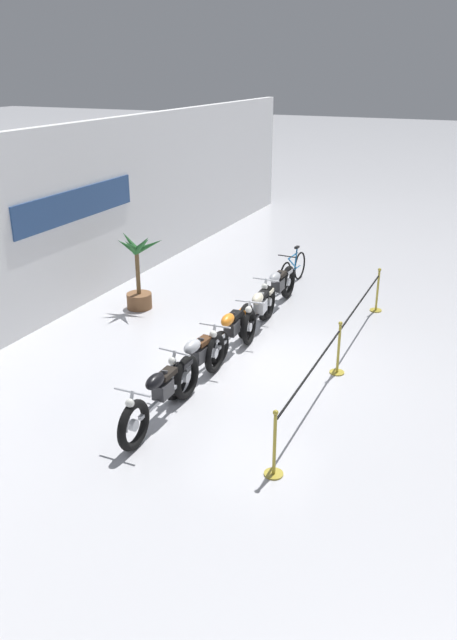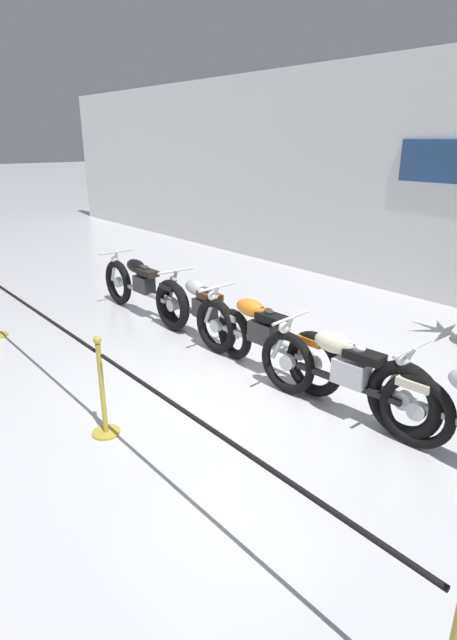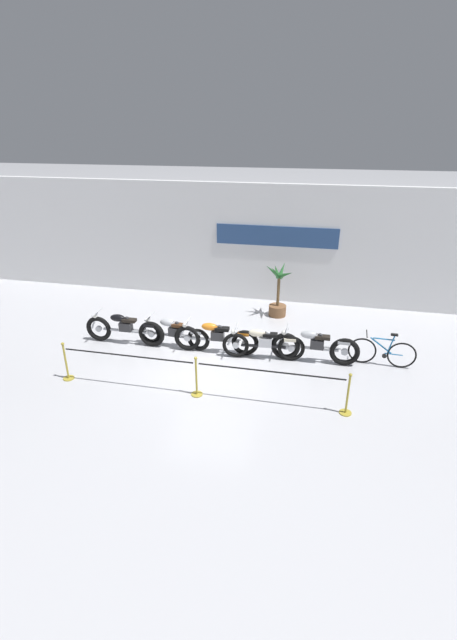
# 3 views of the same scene
# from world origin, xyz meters

# --- Properties ---
(ground_plane) EXTENTS (120.00, 120.00, 0.00)m
(ground_plane) POSITION_xyz_m (0.00, 0.00, 0.00)
(ground_plane) COLOR silver
(back_wall) EXTENTS (28.00, 0.29, 4.20)m
(back_wall) POSITION_xyz_m (0.00, 5.12, 2.10)
(back_wall) COLOR white
(back_wall) RESTS_ON ground
(motorcycle_black_0) EXTENTS (2.48, 0.62, 0.98)m
(motorcycle_black_0) POSITION_xyz_m (-2.77, 0.61, 0.48)
(motorcycle_black_0) COLOR black
(motorcycle_black_0) RESTS_ON ground
(motorcycle_silver_1) EXTENTS (2.22, 0.62, 0.92)m
(motorcycle_silver_1) POSITION_xyz_m (-1.28, 0.72, 0.45)
(motorcycle_silver_1) COLOR black
(motorcycle_silver_1) RESTS_ON ground
(motorcycle_orange_2) EXTENTS (2.45, 0.62, 0.96)m
(motorcycle_orange_2) POSITION_xyz_m (0.01, 0.63, 0.48)
(motorcycle_orange_2) COLOR black
(motorcycle_orange_2) RESTS_ON ground
(motorcycle_cream_3) EXTENTS (2.29, 0.62, 0.95)m
(motorcycle_cream_3) POSITION_xyz_m (1.38, 0.55, 0.48)
(motorcycle_cream_3) COLOR black
(motorcycle_cream_3) RESTS_ON ground
(motorcycle_silver_4) EXTENTS (2.40, 0.62, 0.98)m
(motorcycle_silver_4) POSITION_xyz_m (2.79, 0.66, 0.48)
(motorcycle_silver_4) COLOR black
(motorcycle_silver_4) RESTS_ON ground
(bicycle) EXTENTS (1.77, 0.48, 0.98)m
(bicycle) POSITION_xyz_m (4.58, 0.87, 0.40)
(bicycle) COLOR black
(bicycle) RESTS_ON ground
(potted_palm_left_of_row) EXTENTS (0.97, 1.08, 1.91)m
(potted_palm_left_of_row) POSITION_xyz_m (1.46, 3.64, 0.76)
(potted_palm_left_of_row) COLOR brown
(potted_palm_left_of_row) RESTS_ON ground
(stanchion_far_left) EXTENTS (7.03, 0.28, 1.05)m
(stanchion_far_left) POSITION_xyz_m (-1.15, -1.54, 0.69)
(stanchion_far_left) COLOR gold
(stanchion_far_left) RESTS_ON ground
(stanchion_mid_left) EXTENTS (0.28, 0.28, 1.05)m
(stanchion_mid_left) POSITION_xyz_m (0.07, -1.54, 0.36)
(stanchion_mid_left) COLOR gold
(stanchion_mid_left) RESTS_ON ground
(stanchion_mid_right) EXTENTS (0.28, 0.28, 1.05)m
(stanchion_mid_right) POSITION_xyz_m (3.58, -1.54, 0.36)
(stanchion_mid_right) COLOR gold
(stanchion_mid_right) RESTS_ON ground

